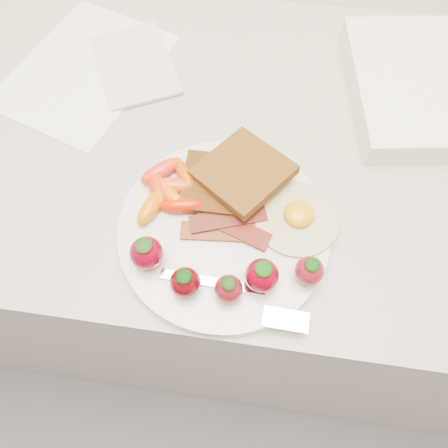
# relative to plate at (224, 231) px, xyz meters

# --- Properties ---
(counter) EXTENTS (2.00, 0.60, 0.90)m
(counter) POSITION_rel_plate_xyz_m (0.01, 0.16, -0.46)
(counter) COLOR gray
(counter) RESTS_ON ground
(plate) EXTENTS (0.27, 0.27, 0.02)m
(plate) POSITION_rel_plate_xyz_m (0.00, 0.00, 0.00)
(plate) COLOR silver
(plate) RESTS_ON counter
(toast_lower) EXTENTS (0.09, 0.09, 0.01)m
(toast_lower) POSITION_rel_plate_xyz_m (-0.02, 0.06, 0.02)
(toast_lower) COLOR #351B0C
(toast_lower) RESTS_ON plate
(toast_upper) EXTENTS (0.14, 0.14, 0.02)m
(toast_upper) POSITION_rel_plate_xyz_m (0.01, 0.07, 0.03)
(toast_upper) COLOR #2F1E0A
(toast_upper) RESTS_ON toast_lower
(fried_egg) EXTENTS (0.12, 0.12, 0.02)m
(fried_egg) POSITION_rel_plate_xyz_m (0.09, 0.03, 0.01)
(fried_egg) COLOR beige
(fried_egg) RESTS_ON plate
(bacon_strips) EXTENTS (0.12, 0.07, 0.01)m
(bacon_strips) POSITION_rel_plate_xyz_m (0.00, 0.00, 0.01)
(bacon_strips) COLOR #502311
(bacon_strips) RESTS_ON plate
(baby_carrots) EXTENTS (0.10, 0.12, 0.02)m
(baby_carrots) POSITION_rel_plate_xyz_m (-0.08, 0.04, 0.02)
(baby_carrots) COLOR #C54118
(baby_carrots) RESTS_ON plate
(strawberries) EXTENTS (0.23, 0.07, 0.05)m
(strawberries) POSITION_rel_plate_xyz_m (0.01, -0.07, 0.03)
(strawberries) COLOR #6B0014
(strawberries) RESTS_ON plate
(fork) EXTENTS (0.18, 0.05, 0.00)m
(fork) POSITION_rel_plate_xyz_m (0.04, -0.09, 0.01)
(fork) COLOR silver
(fork) RESTS_ON plate
(paper_sheet) EXTENTS (0.28, 0.32, 0.00)m
(paper_sheet) POSITION_rel_plate_xyz_m (-0.26, 0.25, -0.01)
(paper_sheet) COLOR silver
(paper_sheet) RESTS_ON counter
(notepad) EXTENTS (0.18, 0.20, 0.01)m
(notepad) POSITION_rel_plate_xyz_m (-0.18, 0.27, -0.00)
(notepad) COLOR beige
(notepad) RESTS_ON paper_sheet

